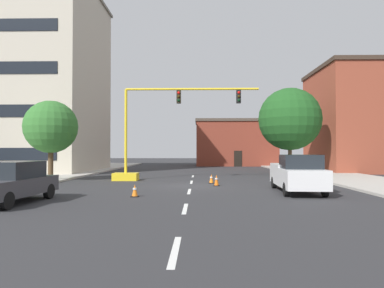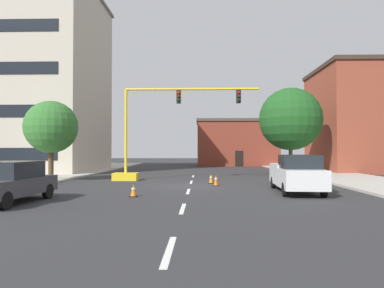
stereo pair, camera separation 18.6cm
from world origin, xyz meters
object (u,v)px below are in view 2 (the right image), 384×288
traffic_cone_roadside_b (216,180)px  pickup_truck_white (296,174)px  tree_right_mid (290,119)px  traffic_cone_roadside_a (211,179)px  traffic_signal_gantry (146,149)px  tree_left_near (51,127)px  sedan_dark_gray_near_left (11,182)px  traffic_cone_roadside_c (133,191)px

traffic_cone_roadside_b → pickup_truck_white: bearing=-38.1°
tree_right_mid → traffic_cone_roadside_a: size_ratio=13.06×
traffic_signal_gantry → tree_left_near: size_ratio=1.85×
tree_right_mid → pickup_truck_white: bearing=-103.4°
sedan_dark_gray_near_left → traffic_cone_roadside_a: size_ratio=7.42×
traffic_cone_roadside_c → tree_left_near: bearing=133.0°
traffic_cone_roadside_a → traffic_cone_roadside_c: size_ratio=1.05×
tree_right_mid → traffic_cone_roadside_a: (-7.78, -9.56, -4.88)m
traffic_cone_roadside_b → traffic_cone_roadside_c: (-4.14, -5.17, -0.05)m
traffic_signal_gantry → sedan_dark_gray_near_left: 11.86m
tree_right_mid → traffic_cone_roadside_c: 20.74m
tree_left_near → traffic_cone_roadside_c: tree_left_near is taller
traffic_signal_gantry → tree_left_near: traffic_signal_gantry is taller
traffic_cone_roadside_a → traffic_signal_gantry: bearing=156.0°
pickup_truck_white → traffic_cone_roadside_c: bearing=-166.6°
traffic_cone_roadside_a → traffic_cone_roadside_c: bearing=-119.5°
sedan_dark_gray_near_left → traffic_cone_roadside_c: 5.23m
tree_left_near → sedan_dark_gray_near_left: tree_left_near is taller
pickup_truck_white → traffic_cone_roadside_a: size_ratio=8.83×
traffic_cone_roadside_b → traffic_cone_roadside_c: 6.62m
pickup_truck_white → sedan_dark_gray_near_left: bearing=-162.6°
traffic_signal_gantry → traffic_cone_roadside_b: size_ratio=15.31×
pickup_truck_white → tree_right_mid: bearing=76.6°
tree_left_near → traffic_cone_roadside_b: 12.61m
tree_right_mid → traffic_cone_roadside_a: 13.26m
traffic_cone_roadside_b → tree_left_near: bearing=165.8°
sedan_dark_gray_near_left → traffic_cone_roadside_a: (8.64, 8.98, -0.58)m
tree_right_mid → sedan_dark_gray_near_left: (-16.42, -18.55, -4.29)m
traffic_signal_gantry → pickup_truck_white: bearing=-37.7°
tree_left_near → traffic_cone_roadside_c: size_ratio=9.77×
tree_left_near → pickup_truck_white: (15.81, -6.18, -2.92)m
tree_right_mid → pickup_truck_white: tree_right_mid is taller
pickup_truck_white → traffic_cone_roadside_b: 5.23m
pickup_truck_white → sedan_dark_gray_near_left: 13.60m
traffic_signal_gantry → traffic_cone_roadside_c: 9.28m
sedan_dark_gray_near_left → traffic_cone_roadside_b: sedan_dark_gray_near_left is taller
tree_right_mid → sedan_dark_gray_near_left: tree_right_mid is taller
sedan_dark_gray_near_left → traffic_cone_roadside_a: sedan_dark_gray_near_left is taller
sedan_dark_gray_near_left → traffic_cone_roadside_b: 11.51m
traffic_signal_gantry → tree_right_mid: tree_right_mid is taller
sedan_dark_gray_near_left → traffic_cone_roadside_a: bearing=46.1°
traffic_signal_gantry → sedan_dark_gray_near_left: traffic_signal_gantry is taller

